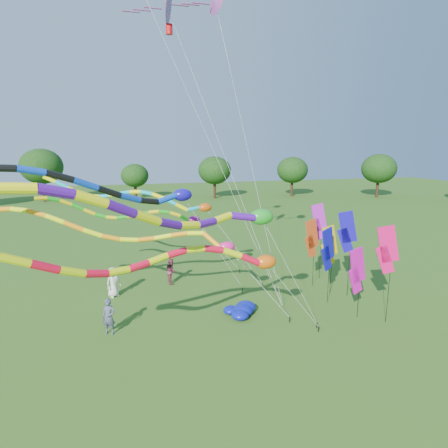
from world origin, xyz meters
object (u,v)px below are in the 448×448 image
object	(u,v)px
tube_kite_red	(176,261)
person_a	(113,282)
person_c	(171,271)
tube_kite_orange	(135,233)
person_b	(109,317)
blue_nylon_heap	(246,311)

from	to	relation	value
tube_kite_red	person_a	bearing A→B (deg)	91.83
person_a	person_c	bearing A→B (deg)	-13.22
tube_kite_orange	person_a	size ratio (longest dim) A/B	7.83
person_a	person_b	distance (m)	4.73
tube_kite_orange	blue_nylon_heap	distance (m)	7.05
tube_kite_red	person_c	distance (m)	10.98
blue_nylon_heap	tube_kite_red	bearing A→B (deg)	-135.03
blue_nylon_heap	person_a	distance (m)	8.19
tube_kite_orange	person_b	distance (m)	4.15
tube_kite_orange	person_a	bearing A→B (deg)	124.27
blue_nylon_heap	person_b	size ratio (longest dim) A/B	1.06
person_b	blue_nylon_heap	bearing A→B (deg)	24.96
blue_nylon_heap	tube_kite_orange	bearing A→B (deg)	171.32
person_b	person_c	bearing A→B (deg)	82.29
tube_kite_red	tube_kite_orange	world-z (taller)	tube_kite_red
blue_nylon_heap	person_a	bearing A→B (deg)	144.79
person_a	person_b	world-z (taller)	person_a
tube_kite_red	person_a	distance (m)	10.01
tube_kite_orange	blue_nylon_heap	xyz separation A→B (m)	(5.43, -0.83, -4.41)
person_b	tube_kite_orange	bearing A→B (deg)	55.20
person_c	blue_nylon_heap	bearing A→B (deg)	-157.88
person_a	person_b	xyz separation A→B (m)	(-0.19, -4.72, -0.02)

